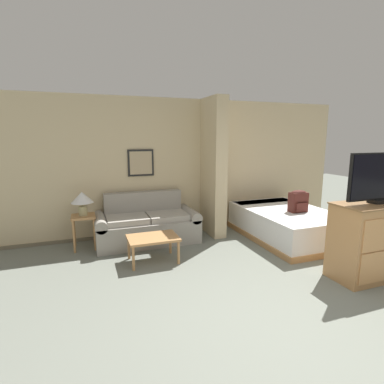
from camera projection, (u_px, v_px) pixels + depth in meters
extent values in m
plane|color=slate|center=(297.00, 332.00, 2.92)|extent=(20.00, 20.00, 0.00)
cube|color=#CCB78E|center=(183.00, 166.00, 5.96)|extent=(7.05, 0.12, 2.60)
cube|color=#70644E|center=(184.00, 228.00, 6.13)|extent=(7.05, 0.02, 0.06)
cube|color=black|center=(141.00, 163.00, 5.59)|extent=(0.48, 0.02, 0.50)
cube|color=tan|center=(141.00, 163.00, 5.57)|extent=(0.41, 0.01, 0.43)
cube|color=#CCB78E|center=(213.00, 167.00, 5.71)|extent=(0.24, 0.76, 2.60)
cube|color=gray|center=(147.00, 231.00, 5.39)|extent=(1.43, 0.84, 0.42)
cube|color=gray|center=(143.00, 203.00, 5.61)|extent=(1.43, 0.20, 0.45)
cube|color=gray|center=(101.00, 236.00, 5.12)|extent=(0.18, 0.84, 0.42)
cylinder|color=gray|center=(100.00, 222.00, 5.08)|extent=(0.20, 0.84, 0.20)
cube|color=gray|center=(189.00, 226.00, 5.67)|extent=(0.18, 0.84, 0.42)
cylinder|color=gray|center=(189.00, 213.00, 5.62)|extent=(0.20, 0.84, 0.20)
cube|color=#A49F94|center=(127.00, 219.00, 5.18)|extent=(0.69, 0.60, 0.10)
cube|color=#A49F94|center=(167.00, 216.00, 5.42)|extent=(0.69, 0.60, 0.10)
cube|color=#B27F4C|center=(153.00, 238.00, 4.52)|extent=(0.75, 0.53, 0.04)
cylinder|color=#B27F4C|center=(133.00, 259.00, 4.23)|extent=(0.04, 0.04, 0.36)
cylinder|color=#B27F4C|center=(179.00, 253.00, 4.46)|extent=(0.04, 0.04, 0.36)
cylinder|color=#B27F4C|center=(129.00, 248.00, 4.64)|extent=(0.04, 0.04, 0.36)
cylinder|color=#B27F4C|center=(170.00, 243.00, 4.87)|extent=(0.04, 0.04, 0.36)
cube|color=#B27F4C|center=(83.00, 216.00, 5.02)|extent=(0.39, 0.39, 0.04)
cylinder|color=#B27F4C|center=(74.00, 237.00, 4.87)|extent=(0.04, 0.04, 0.54)
cylinder|color=#B27F4C|center=(95.00, 235.00, 4.98)|extent=(0.04, 0.04, 0.54)
cylinder|color=#B27F4C|center=(74.00, 231.00, 5.17)|extent=(0.04, 0.04, 0.54)
cylinder|color=#B27F4C|center=(94.00, 229.00, 5.28)|extent=(0.04, 0.04, 0.54)
cylinder|color=tan|center=(83.00, 211.00, 5.00)|extent=(0.14, 0.14, 0.16)
cylinder|color=tan|center=(83.00, 204.00, 4.98)|extent=(0.02, 0.02, 0.06)
cone|color=silver|center=(82.00, 197.00, 4.96)|extent=(0.36, 0.36, 0.18)
cube|color=#B27F4C|center=(374.00, 241.00, 4.01)|extent=(1.16, 0.52, 1.01)
cube|color=brown|center=(378.00, 204.00, 3.92)|extent=(1.19, 0.54, 0.02)
cube|color=black|center=(379.00, 201.00, 3.91)|extent=(0.24, 0.16, 0.05)
cube|color=black|center=(382.00, 176.00, 3.85)|extent=(1.08, 0.04, 0.61)
cube|color=black|center=(383.00, 176.00, 3.83)|extent=(1.04, 0.01, 0.57)
cube|color=#B27F4C|center=(286.00, 235.00, 5.67)|extent=(1.43, 2.11, 0.10)
cube|color=white|center=(287.00, 221.00, 5.62)|extent=(1.39, 2.07, 0.44)
cube|color=white|center=(263.00, 203.00, 6.34)|extent=(1.27, 0.36, 0.10)
cube|color=#471E19|center=(298.00, 202.00, 5.41)|extent=(0.32, 0.18, 0.36)
cube|color=#471E19|center=(302.00, 207.00, 5.33)|extent=(0.24, 0.03, 0.16)
ellipsoid|color=#471E19|center=(299.00, 192.00, 5.38)|extent=(0.30, 0.17, 0.09)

